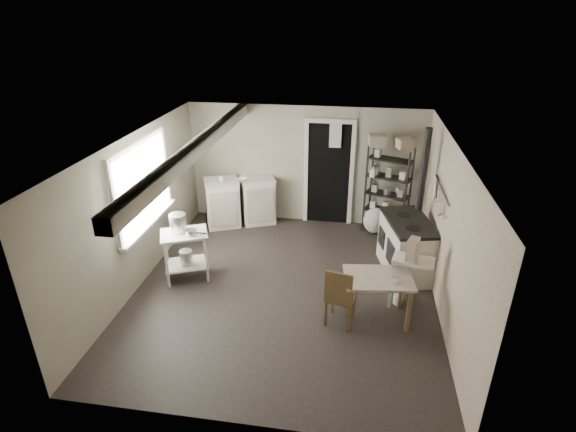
# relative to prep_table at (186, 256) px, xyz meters

# --- Properties ---
(floor) EXTENTS (5.00, 5.00, 0.00)m
(floor) POSITION_rel_prep_table_xyz_m (1.58, -0.08, -0.40)
(floor) COLOR black
(floor) RESTS_ON ground
(ceiling) EXTENTS (5.00, 5.00, 0.00)m
(ceiling) POSITION_rel_prep_table_xyz_m (1.58, -0.08, 1.90)
(ceiling) COLOR silver
(ceiling) RESTS_ON wall_back
(wall_back) EXTENTS (4.50, 0.02, 2.30)m
(wall_back) POSITION_rel_prep_table_xyz_m (1.58, 2.42, 0.75)
(wall_back) COLOR #9C9885
(wall_back) RESTS_ON ground
(wall_front) EXTENTS (4.50, 0.02, 2.30)m
(wall_front) POSITION_rel_prep_table_xyz_m (1.58, -2.58, 0.75)
(wall_front) COLOR #9C9885
(wall_front) RESTS_ON ground
(wall_left) EXTENTS (0.02, 5.00, 2.30)m
(wall_left) POSITION_rel_prep_table_xyz_m (-0.67, -0.08, 0.75)
(wall_left) COLOR #9C9885
(wall_left) RESTS_ON ground
(wall_right) EXTENTS (0.02, 5.00, 2.30)m
(wall_right) POSITION_rel_prep_table_xyz_m (3.83, -0.08, 0.75)
(wall_right) COLOR #9C9885
(wall_right) RESTS_ON ground
(window) EXTENTS (0.12, 1.76, 1.28)m
(window) POSITION_rel_prep_table_xyz_m (-0.64, 0.12, 1.10)
(window) COLOR silver
(window) RESTS_ON wall_left
(doorway) EXTENTS (0.96, 0.10, 2.08)m
(doorway) POSITION_rel_prep_table_xyz_m (2.03, 2.39, 0.60)
(doorway) COLOR silver
(doorway) RESTS_ON ground
(ceiling_beam) EXTENTS (0.18, 5.00, 0.18)m
(ceiling_beam) POSITION_rel_prep_table_xyz_m (0.38, -0.08, 1.80)
(ceiling_beam) COLOR silver
(ceiling_beam) RESTS_ON ceiling
(wallpaper_panel) EXTENTS (0.01, 5.00, 2.30)m
(wallpaper_panel) POSITION_rel_prep_table_xyz_m (3.82, -0.08, 0.75)
(wallpaper_panel) COLOR #BFB19B
(wallpaper_panel) RESTS_ON wall_right
(utensil_rail) EXTENTS (0.06, 1.20, 0.44)m
(utensil_rail) POSITION_rel_prep_table_xyz_m (3.77, 0.52, 1.15)
(utensil_rail) COLOR silver
(utensil_rail) RESTS_ON wall_right
(prep_table) EXTENTS (0.84, 0.73, 0.80)m
(prep_table) POSITION_rel_prep_table_xyz_m (0.00, 0.00, 0.00)
(prep_table) COLOR silver
(prep_table) RESTS_ON ground
(stockpot) EXTENTS (0.34, 0.34, 0.28)m
(stockpot) POSITION_rel_prep_table_xyz_m (-0.10, 0.06, 0.54)
(stockpot) COLOR silver
(stockpot) RESTS_ON prep_table
(saucepan) EXTENTS (0.22, 0.22, 0.09)m
(saucepan) POSITION_rel_prep_table_xyz_m (0.14, -0.06, 0.45)
(saucepan) COLOR silver
(saucepan) RESTS_ON prep_table
(bucket) EXTENTS (0.26, 0.26, 0.22)m
(bucket) POSITION_rel_prep_table_xyz_m (0.01, -0.02, -0.02)
(bucket) COLOR silver
(bucket) RESTS_ON prep_table
(base_cabinets) EXTENTS (1.52, 1.09, 0.92)m
(base_cabinets) POSITION_rel_prep_table_xyz_m (0.34, 2.10, 0.06)
(base_cabinets) COLOR #ECE8CD
(base_cabinets) RESTS_ON ground
(mixing_bowl) EXTENTS (0.36, 0.36, 0.07)m
(mixing_bowl) POSITION_rel_prep_table_xyz_m (0.41, 2.01, 0.55)
(mixing_bowl) COLOR white
(mixing_bowl) RESTS_ON base_cabinets
(counter_cup) EXTENTS (0.13, 0.13, 0.09)m
(counter_cup) POSITION_rel_prep_table_xyz_m (0.03, 1.95, 0.56)
(counter_cup) COLOR white
(counter_cup) RESTS_ON base_cabinets
(shelf_rack) EXTENTS (0.86, 0.60, 1.69)m
(shelf_rack) POSITION_rel_prep_table_xyz_m (3.15, 2.09, 0.55)
(shelf_rack) COLOR black
(shelf_rack) RESTS_ON ground
(shelf_jar) EXTENTS (0.12, 0.12, 0.21)m
(shelf_jar) POSITION_rel_prep_table_xyz_m (2.85, 2.04, 0.98)
(shelf_jar) COLOR white
(shelf_jar) RESTS_ON shelf_rack
(storage_box_a) EXTENTS (0.32, 0.29, 0.20)m
(storage_box_a) POSITION_rel_prep_table_xyz_m (2.89, 2.13, 1.61)
(storage_box_a) COLOR #C0B29A
(storage_box_a) RESTS_ON shelf_rack
(storage_box_b) EXTENTS (0.33, 0.32, 0.17)m
(storage_box_b) POSITION_rel_prep_table_xyz_m (3.36, 2.07, 1.59)
(storage_box_b) COLOR #C0B29A
(storage_box_b) RESTS_ON shelf_rack
(stove) EXTENTS (0.88, 1.27, 0.91)m
(stove) POSITION_rel_prep_table_xyz_m (3.42, 0.73, 0.04)
(stove) COLOR #ECE8CD
(stove) RESTS_ON ground
(stovepipe) EXTENTS (0.14, 0.14, 1.54)m
(stovepipe) POSITION_rel_prep_table_xyz_m (3.60, 1.20, 1.19)
(stovepipe) COLOR black
(stovepipe) RESTS_ON stove
(side_ledge) EXTENTS (0.61, 0.41, 0.86)m
(side_ledge) POSITION_rel_prep_table_xyz_m (3.39, -0.37, 0.03)
(side_ledge) COLOR silver
(side_ledge) RESTS_ON ground
(oats_box) EXTENTS (0.19, 0.24, 0.31)m
(oats_box) POSITION_rel_prep_table_xyz_m (3.35, -0.38, 0.61)
(oats_box) COLOR #C0B29A
(oats_box) RESTS_ON side_ledge
(work_table) EXTENTS (0.97, 0.74, 0.68)m
(work_table) POSITION_rel_prep_table_xyz_m (2.93, -0.60, -0.02)
(work_table) COLOR #C1B3A5
(work_table) RESTS_ON ground
(table_cup) EXTENTS (0.13, 0.13, 0.10)m
(table_cup) POSITION_rel_prep_table_xyz_m (3.14, -0.71, 0.41)
(table_cup) COLOR white
(table_cup) RESTS_ON work_table
(chair) EXTENTS (0.44, 0.46, 0.88)m
(chair) POSITION_rel_prep_table_xyz_m (2.46, -0.74, 0.08)
(chair) COLOR #513C23
(chair) RESTS_ON ground
(flour_sack) EXTENTS (0.52, 0.48, 0.51)m
(flour_sack) POSITION_rel_prep_table_xyz_m (2.96, 2.05, -0.16)
(flour_sack) COLOR beige
(flour_sack) RESTS_ON ground
(floor_crock) EXTENTS (0.16, 0.16, 0.16)m
(floor_crock) POSITION_rel_prep_table_xyz_m (3.27, -0.19, -0.33)
(floor_crock) COLOR white
(floor_crock) RESTS_ON ground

